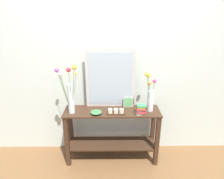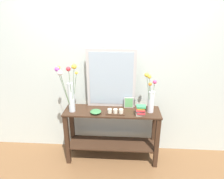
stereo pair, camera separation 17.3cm
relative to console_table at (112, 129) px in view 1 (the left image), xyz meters
The scene contains 10 objects.
ground_plane 0.49m from the console_table, ahead, with size 7.00×6.00×0.02m, color brown.
wall_back 0.92m from the console_table, 90.00° to the left, with size 6.40×0.08×2.70m, color beige.
console_table is the anchor object (origin of this frame).
mirror_leaning 0.71m from the console_table, 97.66° to the left, with size 0.66×0.03×0.80m.
tall_vase_left 0.81m from the console_table, behind, with size 0.28×0.23×0.66m.
vase_right 0.71m from the console_table, ahead, with size 0.16×0.20×0.56m.
candle_tray 0.34m from the console_table, 60.85° to the right, with size 0.24×0.09×0.07m.
picture_frame_small 0.44m from the console_table, 25.22° to the left, with size 0.13×0.01×0.15m.
decorative_bowl 0.39m from the console_table, 155.54° to the right, with size 0.15×0.15×0.05m.
book_stack 0.53m from the console_table, 15.98° to the right, with size 0.13×0.09×0.13m.
Camera 1 is at (-0.02, -2.37, 1.96)m, focal length 31.48 mm.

